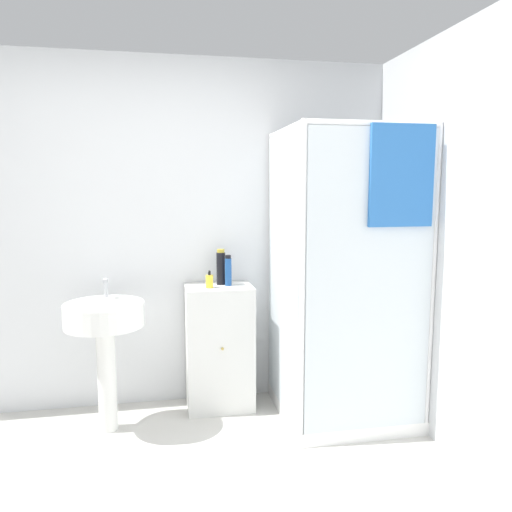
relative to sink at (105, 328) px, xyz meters
The scene contains 7 objects.
wall_back 0.79m from the sink, 49.01° to the left, with size 6.40×0.06×2.50m, color silver.
shower_enclosure 1.56m from the sink, ahead, with size 0.87×0.90×1.97m.
vanity_cabinet 0.83m from the sink, 15.56° to the left, with size 0.47×0.37×0.90m.
sink is the anchor object (origin of this frame).
soap_dispenser 0.76m from the sink, 13.07° to the left, with size 0.05×0.05×0.12m.
shampoo_bottle_tall_black 0.90m from the sink, 18.85° to the left, with size 0.06×0.06×0.26m.
shampoo_bottle_blue 0.92m from the sink, 14.51° to the left, with size 0.05×0.05×0.22m.
Camera 1 is at (-0.00, -1.96, 1.59)m, focal length 35.00 mm.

